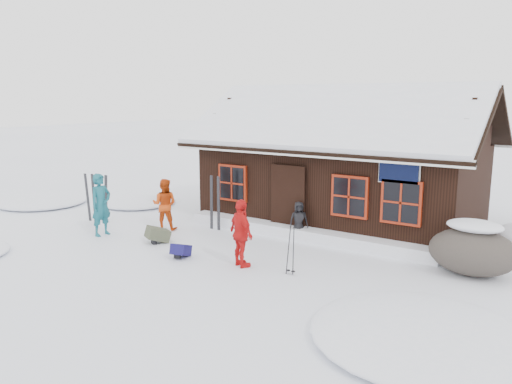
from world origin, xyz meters
TOP-DOWN VIEW (x-y plane):
  - ground at (0.00, 0.00)m, footprint 120.00×120.00m
  - mountain_hut at (1.50, 4.98)m, footprint 8.90×6.09m
  - snow_drift at (1.50, 2.25)m, footprint 7.60×0.60m
  - snow_mounds at (1.65, 1.86)m, footprint 20.60×13.20m
  - skier_teal at (-3.58, -0.63)m, footprint 0.44×0.67m
  - skier_orange_left at (-2.51, 0.87)m, footprint 0.94×0.87m
  - skier_orange_right at (1.42, -0.63)m, footprint 1.03×0.77m
  - skier_crouched at (1.39, 2.20)m, footprint 0.63×0.61m
  - boulder at (6.06, 1.85)m, footprint 1.93×1.45m
  - ski_pair_left at (-4.76, 0.36)m, footprint 0.45×0.21m
  - ski_pair_mid at (-5.22, 0.28)m, footprint 0.43×0.10m
  - ski_pair_right at (-1.24, 1.71)m, footprint 0.40×0.05m
  - ski_poles at (2.65, -0.44)m, footprint 0.22×0.11m
  - backpack_blue at (-0.24, -0.92)m, footprint 0.50×0.59m
  - backpack_olive at (-1.67, -0.29)m, footprint 0.67×0.74m

SIDE VIEW (x-z plane):
  - ground at x=0.00m, z-range 0.00..0.00m
  - snow_mounds at x=1.65m, z-range -0.24..0.24m
  - backpack_blue at x=-0.24m, z-range 0.00..0.27m
  - backpack_olive at x=-1.67m, z-range 0.00..0.32m
  - snow_drift at x=1.50m, z-range 0.00..0.35m
  - skier_crouched at x=1.39m, z-range 0.00..1.09m
  - ski_poles at x=2.65m, z-range -0.04..1.17m
  - boulder at x=6.06m, z-range 0.00..1.14m
  - ski_pair_left at x=-4.76m, z-range -0.05..1.57m
  - ski_pair_mid at x=-5.22m, z-range -0.05..1.57m
  - skier_orange_left at x=-2.51m, z-range 0.00..1.57m
  - ski_pair_right at x=-1.24m, z-range -0.05..1.65m
  - skier_orange_right at x=1.42m, z-range 0.00..1.63m
  - skier_teal at x=-3.58m, z-range 0.00..1.82m
  - mountain_hut at x=1.50m, z-range -0.63..3.79m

